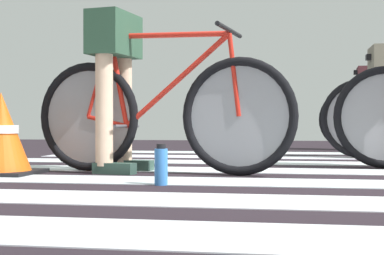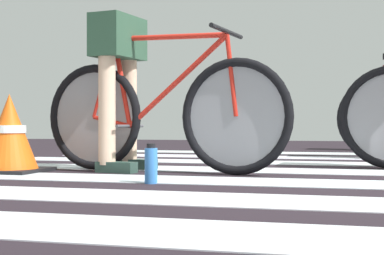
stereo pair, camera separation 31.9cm
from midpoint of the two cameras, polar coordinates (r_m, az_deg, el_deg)
name	(u,v)px [view 2 (the right image)]	position (r m, az deg, el deg)	size (l,w,h in m)	color
ground	(313,177)	(3.63, 14.20, -4.75)	(18.00, 14.00, 0.02)	black
crosswalk_markings	(322,177)	(3.53, 15.12, -4.71)	(5.46, 5.77, 0.00)	silver
bicycle_1_of_4	(161,113)	(3.72, -0.73, 1.48)	(1.72, 0.54, 0.93)	black
cyclist_1_of_4	(119,71)	(3.87, -4.94, 5.57)	(0.37, 0.44, 1.03)	beige
water_bottle	(151,165)	(3.03, -1.14, -3.69)	(0.07, 0.07, 0.21)	#3A83E0
traffic_cone	(9,135)	(3.87, -15.37, -0.73)	(0.44, 0.44, 0.51)	black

